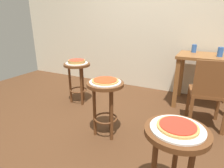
{
  "coord_description": "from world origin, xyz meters",
  "views": [
    {
      "loc": [
        0.88,
        -1.76,
        1.26
      ],
      "look_at": [
        -0.03,
        0.03,
        0.57
      ],
      "focal_mm": 30.23,
      "sensor_mm": 36.0,
      "label": 1
    }
  ],
  "objects_px": {
    "pizza_middle": "(105,81)",
    "stool_leftside": "(77,74)",
    "wooden_chair": "(209,92)",
    "cup_far_edge": "(194,48)",
    "pizza_leftside": "(77,61)",
    "cup_near_edge": "(220,52)",
    "serving_plate_foreground": "(177,129)",
    "pizza_foreground": "(178,126)",
    "stool_middle": "(105,96)",
    "dining_table": "(206,66)",
    "serving_plate_middle": "(105,82)",
    "serving_plate_leftside": "(77,63)",
    "stool_foreground": "(174,151)"
  },
  "relations": [
    {
      "from": "dining_table",
      "to": "pizza_middle",
      "type": "bearing_deg",
      "value": -124.46
    },
    {
      "from": "serving_plate_leftside",
      "to": "pizza_leftside",
      "type": "height_order",
      "value": "pizza_leftside"
    },
    {
      "from": "pizza_middle",
      "to": "cup_far_edge",
      "type": "height_order",
      "value": "cup_far_edge"
    },
    {
      "from": "stool_middle",
      "to": "serving_plate_leftside",
      "type": "height_order",
      "value": "serving_plate_leftside"
    },
    {
      "from": "stool_leftside",
      "to": "wooden_chair",
      "type": "relative_size",
      "value": 0.74
    },
    {
      "from": "serving_plate_leftside",
      "to": "wooden_chair",
      "type": "height_order",
      "value": "wooden_chair"
    },
    {
      "from": "serving_plate_foreground",
      "to": "serving_plate_leftside",
      "type": "distance_m",
      "value": 2.0
    },
    {
      "from": "pizza_foreground",
      "to": "pizza_middle",
      "type": "bearing_deg",
      "value": 144.58
    },
    {
      "from": "pizza_middle",
      "to": "pizza_leftside",
      "type": "height_order",
      "value": "pizza_leftside"
    },
    {
      "from": "stool_leftside",
      "to": "dining_table",
      "type": "bearing_deg",
      "value": 23.61
    },
    {
      "from": "stool_leftside",
      "to": "cup_near_edge",
      "type": "bearing_deg",
      "value": 20.31
    },
    {
      "from": "pizza_middle",
      "to": "pizza_leftside",
      "type": "distance_m",
      "value": 1.0
    },
    {
      "from": "pizza_foreground",
      "to": "serving_plate_leftside",
      "type": "relative_size",
      "value": 0.74
    },
    {
      "from": "stool_foreground",
      "to": "pizza_middle",
      "type": "relative_size",
      "value": 2.23
    },
    {
      "from": "serving_plate_foreground",
      "to": "dining_table",
      "type": "relative_size",
      "value": 0.41
    },
    {
      "from": "wooden_chair",
      "to": "serving_plate_foreground",
      "type": "bearing_deg",
      "value": -98.08
    },
    {
      "from": "stool_middle",
      "to": "serving_plate_leftside",
      "type": "distance_m",
      "value": 1.02
    },
    {
      "from": "dining_table",
      "to": "pizza_foreground",
      "type": "bearing_deg",
      "value": -93.16
    },
    {
      "from": "stool_foreground",
      "to": "dining_table",
      "type": "height_order",
      "value": "dining_table"
    },
    {
      "from": "pizza_foreground",
      "to": "serving_plate_middle",
      "type": "xyz_separation_m",
      "value": [
        -0.82,
        0.58,
        -0.02
      ]
    },
    {
      "from": "serving_plate_middle",
      "to": "pizza_middle",
      "type": "relative_size",
      "value": 1.19
    },
    {
      "from": "pizza_leftside",
      "to": "cup_near_edge",
      "type": "height_order",
      "value": "cup_near_edge"
    },
    {
      "from": "stool_leftside",
      "to": "cup_near_edge",
      "type": "relative_size",
      "value": 4.84
    },
    {
      "from": "wooden_chair",
      "to": "cup_far_edge",
      "type": "bearing_deg",
      "value": 108.62
    },
    {
      "from": "serving_plate_foreground",
      "to": "pizza_middle",
      "type": "relative_size",
      "value": 1.16
    },
    {
      "from": "serving_plate_foreground",
      "to": "stool_leftside",
      "type": "relative_size",
      "value": 0.52
    },
    {
      "from": "serving_plate_leftside",
      "to": "dining_table",
      "type": "bearing_deg",
      "value": 23.61
    },
    {
      "from": "pizza_middle",
      "to": "dining_table",
      "type": "height_order",
      "value": "dining_table"
    },
    {
      "from": "dining_table",
      "to": "cup_near_edge",
      "type": "relative_size",
      "value": 6.2
    },
    {
      "from": "pizza_foreground",
      "to": "cup_far_edge",
      "type": "distance_m",
      "value": 2.09
    },
    {
      "from": "pizza_middle",
      "to": "stool_leftside",
      "type": "relative_size",
      "value": 0.45
    },
    {
      "from": "cup_near_edge",
      "to": "wooden_chair",
      "type": "relative_size",
      "value": 0.15
    },
    {
      "from": "serving_plate_leftside",
      "to": "serving_plate_middle",
      "type": "bearing_deg",
      "value": -35.93
    },
    {
      "from": "cup_far_edge",
      "to": "cup_near_edge",
      "type": "bearing_deg",
      "value": -32.47
    },
    {
      "from": "stool_foreground",
      "to": "dining_table",
      "type": "bearing_deg",
      "value": 86.84
    },
    {
      "from": "stool_middle",
      "to": "stool_leftside",
      "type": "xyz_separation_m",
      "value": [
        -0.81,
        0.59,
        0.0
      ]
    },
    {
      "from": "cup_near_edge",
      "to": "wooden_chair",
      "type": "distance_m",
      "value": 0.71
    },
    {
      "from": "cup_far_edge",
      "to": "pizza_leftside",
      "type": "bearing_deg",
      "value": -149.19
    },
    {
      "from": "serving_plate_foreground",
      "to": "stool_middle",
      "type": "bearing_deg",
      "value": 144.58
    },
    {
      "from": "cup_far_edge",
      "to": "dining_table",
      "type": "bearing_deg",
      "value": -36.96
    },
    {
      "from": "serving_plate_middle",
      "to": "wooden_chair",
      "type": "bearing_deg",
      "value": 34.22
    },
    {
      "from": "stool_middle",
      "to": "pizza_leftside",
      "type": "distance_m",
      "value": 1.02
    },
    {
      "from": "pizza_foreground",
      "to": "stool_leftside",
      "type": "relative_size",
      "value": 0.39
    },
    {
      "from": "pizza_middle",
      "to": "dining_table",
      "type": "bearing_deg",
      "value": 55.54
    },
    {
      "from": "cup_near_edge",
      "to": "cup_far_edge",
      "type": "relative_size",
      "value": 1.09
    },
    {
      "from": "serving_plate_foreground",
      "to": "serving_plate_middle",
      "type": "xyz_separation_m",
      "value": [
        -0.82,
        0.58,
        0.0
      ]
    },
    {
      "from": "stool_middle",
      "to": "dining_table",
      "type": "height_order",
      "value": "dining_table"
    },
    {
      "from": "pizza_foreground",
      "to": "pizza_leftside",
      "type": "distance_m",
      "value": 2.0
    },
    {
      "from": "serving_plate_middle",
      "to": "cup_near_edge",
      "type": "distance_m",
      "value": 1.68
    },
    {
      "from": "dining_table",
      "to": "cup_near_edge",
      "type": "height_order",
      "value": "cup_near_edge"
    }
  ]
}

